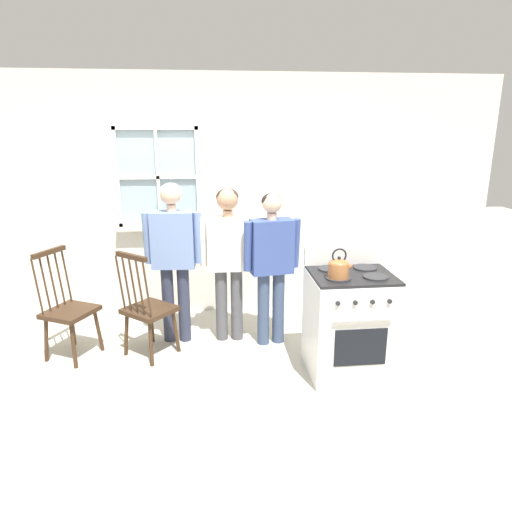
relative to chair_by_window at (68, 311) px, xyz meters
name	(u,v)px	position (x,y,z in m)	size (l,w,h in m)	color
ground_plane	(229,366)	(1.49, -0.38, -0.46)	(16.00, 16.00, 0.00)	#B2AD9E
wall_back	(223,199)	(1.52, 1.02, 0.88)	(6.40, 0.16, 2.70)	silver
chair_by_window	(68,311)	(0.00, 0.00, 0.00)	(0.55, 0.56, 1.04)	#3D2819
chair_near_wall	(148,310)	(0.74, -0.06, 0.00)	(0.58, 0.58, 1.04)	#3D2819
person_elderly_left	(173,248)	(0.99, 0.23, 0.52)	(0.57, 0.24, 1.62)	#2D3347
person_teen_center	(228,250)	(1.52, 0.20, 0.49)	(0.56, 0.24, 1.56)	#4C4C51
person_adult_right	(271,256)	(1.94, 0.07, 0.45)	(0.57, 0.27, 1.53)	#384766
stove	(349,322)	(2.54, -0.57, 0.01)	(0.70, 0.68, 1.08)	white
kettle	(339,267)	(2.38, -0.70, 0.56)	(0.21, 0.17, 0.25)	#A86638
potted_plant	(156,221)	(0.76, 0.93, 0.65)	(0.16, 0.16, 0.26)	beige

